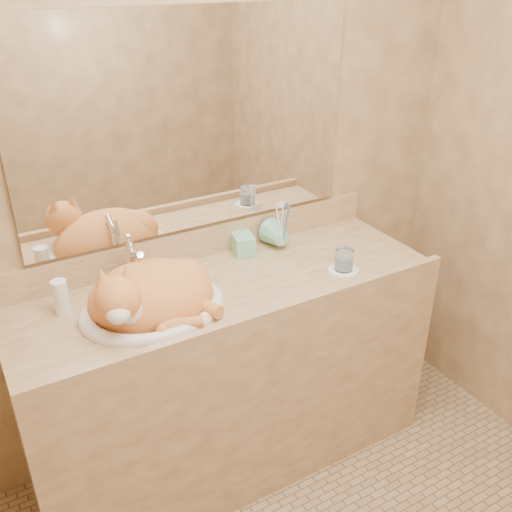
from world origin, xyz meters
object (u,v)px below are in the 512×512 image
vanity_counter (231,375)px  water_glass (344,260)px  toothbrush_cup (283,240)px  sink_basin (151,291)px  cat (148,293)px  soap_dispenser (247,238)px

vanity_counter → water_glass: (0.43, -0.13, 0.48)m
toothbrush_cup → water_glass: size_ratio=1.35×
toothbrush_cup → water_glass: bearing=-66.5°
toothbrush_cup → sink_basin: bearing=-166.3°
vanity_counter → water_glass: water_glass is taller
cat → soap_dispenser: cat is taller
soap_dispenser → toothbrush_cup: (0.16, -0.02, -0.04)m
cat → soap_dispenser: size_ratio=2.46×
soap_dispenser → toothbrush_cup: bearing=4.5°
vanity_counter → soap_dispenser: soap_dispenser is taller
vanity_counter → toothbrush_cup: bearing=22.4°
water_glass → soap_dispenser: bearing=133.7°
water_glass → cat: bearing=172.0°
soap_dispenser → water_glass: (0.27, -0.28, -0.04)m
sink_basin → cat: size_ratio=1.13×
sink_basin → soap_dispenser: bearing=14.8°
vanity_counter → cat: cat is taller
sink_basin → water_glass: 0.74m
vanity_counter → toothbrush_cup: toothbrush_cup is taller
vanity_counter → sink_basin: (-0.30, -0.02, 0.50)m
cat → water_glass: bearing=1.5°
vanity_counter → toothbrush_cup: 0.59m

